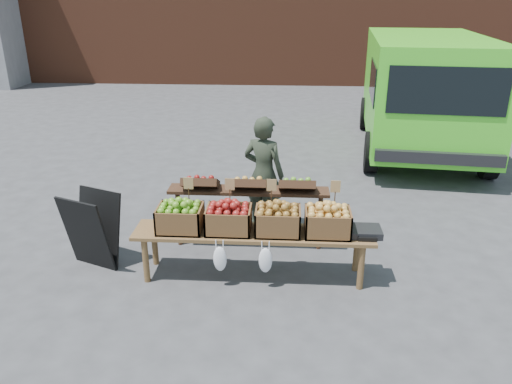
# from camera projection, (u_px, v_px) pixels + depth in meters

# --- Properties ---
(ground) EXTENTS (80.00, 80.00, 0.00)m
(ground) POSITION_uv_depth(u_px,v_px,m) (334.00, 281.00, 5.71)
(ground) COLOR #404043
(delivery_van) EXTENTS (2.90, 5.36, 2.30)m
(delivery_van) POSITION_uv_depth(u_px,v_px,m) (422.00, 95.00, 10.10)
(delivery_van) COLOR #4BDC27
(delivery_van) RESTS_ON ground
(vendor) EXTENTS (0.68, 0.57, 1.59)m
(vendor) POSITION_uv_depth(u_px,v_px,m) (264.00, 174.00, 6.72)
(vendor) COLOR #283022
(vendor) RESTS_ON ground
(chalkboard_sign) EXTENTS (0.69, 0.54, 0.93)m
(chalkboard_sign) POSITION_uv_depth(u_px,v_px,m) (92.00, 230.00, 5.88)
(chalkboard_sign) COLOR black
(chalkboard_sign) RESTS_ON ground
(back_table) EXTENTS (2.10, 0.44, 1.04)m
(back_table) POSITION_uv_depth(u_px,v_px,m) (249.00, 210.00, 6.30)
(back_table) COLOR #372114
(back_table) RESTS_ON ground
(display_bench) EXTENTS (2.70, 0.56, 0.57)m
(display_bench) POSITION_uv_depth(u_px,v_px,m) (253.00, 254.00, 5.71)
(display_bench) COLOR brown
(display_bench) RESTS_ON ground
(crate_golden_apples) EXTENTS (0.50, 0.40, 0.28)m
(crate_golden_apples) POSITION_uv_depth(u_px,v_px,m) (180.00, 218.00, 5.60)
(crate_golden_apples) COLOR #508C2A
(crate_golden_apples) RESTS_ON display_bench
(crate_russet_pears) EXTENTS (0.50, 0.40, 0.28)m
(crate_russet_pears) POSITION_uv_depth(u_px,v_px,m) (229.00, 220.00, 5.57)
(crate_russet_pears) COLOR maroon
(crate_russet_pears) RESTS_ON display_bench
(crate_red_apples) EXTENTS (0.50, 0.40, 0.28)m
(crate_red_apples) POSITION_uv_depth(u_px,v_px,m) (278.00, 221.00, 5.54)
(crate_red_apples) COLOR #A7732B
(crate_red_apples) RESTS_ON display_bench
(crate_green_apples) EXTENTS (0.50, 0.40, 0.28)m
(crate_green_apples) POSITION_uv_depth(u_px,v_px,m) (328.00, 222.00, 5.51)
(crate_green_apples) COLOR gold
(crate_green_apples) RESTS_ON display_bench
(weighing_scale) EXTENTS (0.34, 0.30, 0.08)m
(weighing_scale) POSITION_uv_depth(u_px,v_px,m) (366.00, 231.00, 5.52)
(weighing_scale) COLOR black
(weighing_scale) RESTS_ON display_bench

